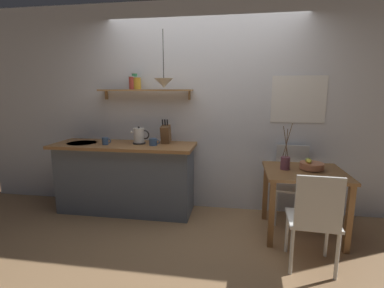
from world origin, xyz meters
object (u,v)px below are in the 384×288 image
object	(u,v)px
dining_table	(304,182)
fruit_bowl	(311,165)
dining_chair_near	(314,217)
electric_kettle	(139,136)
coffee_mug_spare	(153,142)
twig_vase	(285,162)
knife_block	(166,134)
pendant_lamp	(164,83)
dining_chair_far	(292,179)
coffee_mug_by_sink	(105,141)

from	to	relation	value
dining_table	fruit_bowl	xyz separation A→B (m)	(0.08, 0.05, 0.18)
dining_chair_near	electric_kettle	xyz separation A→B (m)	(-1.92, 0.99, 0.51)
electric_kettle	coffee_mug_spare	bearing A→B (deg)	-22.10
dining_chair_near	fruit_bowl	xyz separation A→B (m)	(0.13, 0.72, 0.28)
twig_vase	coffee_mug_spare	world-z (taller)	twig_vase
dining_chair_near	fruit_bowl	bearing A→B (deg)	79.96
fruit_bowl	knife_block	size ratio (longest dim) A/B	0.79
fruit_bowl	dining_chair_near	bearing A→B (deg)	-100.04
electric_kettle	knife_block	distance (m)	0.34
dining_table	knife_block	world-z (taller)	knife_block
dining_chair_near	fruit_bowl	distance (m)	0.78
fruit_bowl	twig_vase	world-z (taller)	twig_vase
fruit_bowl	pendant_lamp	world-z (taller)	pendant_lamp
fruit_bowl	knife_block	xyz separation A→B (m)	(-1.72, 0.34, 0.25)
twig_vase	coffee_mug_spare	bearing A→B (deg)	172.34
dining_table	fruit_bowl	bearing A→B (deg)	34.95
fruit_bowl	pendant_lamp	bearing A→B (deg)	174.96
dining_chair_far	knife_block	distance (m)	1.68
dining_chair_near	knife_block	xyz separation A→B (m)	(-1.59, 1.06, 0.53)
dining_chair_far	electric_kettle	world-z (taller)	electric_kettle
twig_vase	coffee_mug_by_sink	bearing A→B (deg)	175.68
pendant_lamp	dining_table	bearing A→B (deg)	-7.16
dining_table	pendant_lamp	size ratio (longest dim) A/B	1.28
fruit_bowl	knife_block	distance (m)	1.77
dining_table	dining_chair_far	distance (m)	0.42
pendant_lamp	fruit_bowl	bearing A→B (deg)	-5.04
twig_vase	knife_block	distance (m)	1.50
coffee_mug_spare	fruit_bowl	bearing A→B (deg)	-5.64
fruit_bowl	dining_chair_far	bearing A→B (deg)	109.55
twig_vase	electric_kettle	distance (m)	1.80
coffee_mug_by_sink	electric_kettle	bearing A→B (deg)	18.07
dining_table	coffee_mug_spare	size ratio (longest dim) A/B	6.22
dining_chair_near	electric_kettle	size ratio (longest dim) A/B	3.73
electric_kettle	pendant_lamp	world-z (taller)	pendant_lamp
coffee_mug_spare	pendant_lamp	bearing A→B (deg)	-11.93
electric_kettle	dining_chair_far	bearing A→B (deg)	2.44
dining_chair_far	electric_kettle	xyz separation A→B (m)	(-1.93, -0.08, 0.51)
twig_vase	coffee_mug_by_sink	world-z (taller)	twig_vase
fruit_bowl	electric_kettle	distance (m)	2.08
knife_block	dining_chair_far	bearing A→B (deg)	0.16
pendant_lamp	dining_chair_near	bearing A→B (deg)	-29.17
coffee_mug_spare	dining_table	bearing A→B (deg)	-7.59
coffee_mug_by_sink	pendant_lamp	bearing A→B (deg)	0.92
dining_chair_far	pendant_lamp	size ratio (longest dim) A/B	1.40
fruit_bowl	twig_vase	xyz separation A→B (m)	(-0.28, -0.03, 0.03)
dining_chair_far	coffee_mug_spare	world-z (taller)	coffee_mug_spare
dining_table	electric_kettle	distance (m)	2.04
fruit_bowl	knife_block	bearing A→B (deg)	168.67
twig_vase	coffee_mug_by_sink	distance (m)	2.18
dining_chair_near	coffee_mug_spare	xyz separation A→B (m)	(-1.71, 0.90, 0.45)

